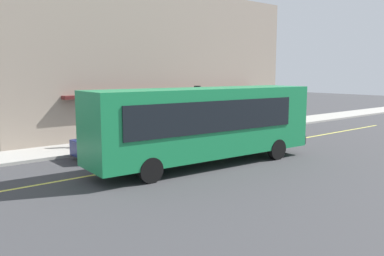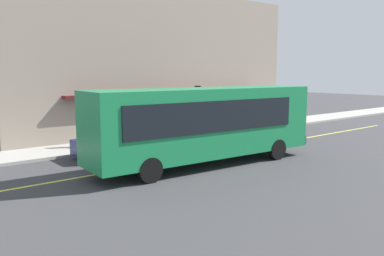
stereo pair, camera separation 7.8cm
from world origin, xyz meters
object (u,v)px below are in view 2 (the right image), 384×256
object	(u,v)px
traffic_light	(198,98)
car_black	(189,132)
car_navy	(118,142)
pedestrian_near_storefront	(98,128)
pedestrian_by_curb	(80,127)
bus	(206,122)

from	to	relation	value
traffic_light	car_black	distance (m)	3.48
traffic_light	car_navy	xyz separation A→B (m)	(-7.06, -2.10, -1.79)
car_navy	car_black	distance (m)	4.77
traffic_light	car_navy	world-z (taller)	traffic_light
traffic_light	car_navy	bearing A→B (deg)	-163.42
pedestrian_near_storefront	car_navy	bearing A→B (deg)	-92.84
pedestrian_near_storefront	pedestrian_by_curb	bearing A→B (deg)	144.47
bus	pedestrian_by_curb	bearing A→B (deg)	112.54
traffic_light	pedestrian_near_storefront	world-z (taller)	traffic_light
traffic_light	car_black	size ratio (longest dim) A/B	0.74
bus	pedestrian_by_curb	xyz separation A→B (m)	(-2.94, 7.09, -0.75)
car_black	pedestrian_by_curb	bearing A→B (deg)	153.44
traffic_light	car_navy	distance (m)	7.58
pedestrian_near_storefront	pedestrian_by_curb	xyz separation A→B (m)	(-0.82, 0.58, 0.07)
bus	pedestrian_near_storefront	bearing A→B (deg)	108.09
bus	car_navy	xyz separation A→B (m)	(-2.24, 4.16, -1.24)
bus	traffic_light	world-z (taller)	bus
car_navy	pedestrian_near_storefront	world-z (taller)	pedestrian_near_storefront
traffic_light	pedestrian_near_storefront	xyz separation A→B (m)	(-6.94, 0.24, -1.37)
car_navy	car_black	world-z (taller)	same
traffic_light	car_navy	size ratio (longest dim) A/B	0.74
traffic_light	pedestrian_by_curb	world-z (taller)	traffic_light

